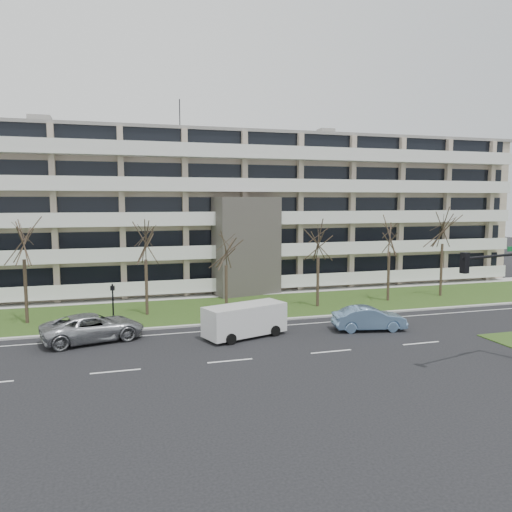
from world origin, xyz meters
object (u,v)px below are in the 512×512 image
object	(u,v)px
blue_sedan	(369,318)
pedestrian_signal	(113,299)
white_van	(246,318)
traffic_signal	(504,289)
silver_pickup	(93,327)

from	to	relation	value
blue_sedan	pedestrian_signal	distance (m)	17.69
pedestrian_signal	white_van	bearing A→B (deg)	-18.15
white_van	traffic_signal	distance (m)	14.98
silver_pickup	pedestrian_signal	size ratio (longest dim) A/B	2.11
blue_sedan	traffic_signal	world-z (taller)	traffic_signal
silver_pickup	traffic_signal	distance (m)	23.74
blue_sedan	white_van	distance (m)	8.43
white_van	traffic_signal	world-z (taller)	traffic_signal
silver_pickup	white_van	bearing A→B (deg)	-114.86
white_van	silver_pickup	bearing A→B (deg)	151.01
blue_sedan	white_van	xyz separation A→B (m)	(-8.38, 0.78, 0.45)
silver_pickup	white_van	distance (m)	9.51
traffic_signal	pedestrian_signal	size ratio (longest dim) A/B	2.16
blue_sedan	white_van	world-z (taller)	white_van
blue_sedan	white_van	bearing A→B (deg)	94.92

